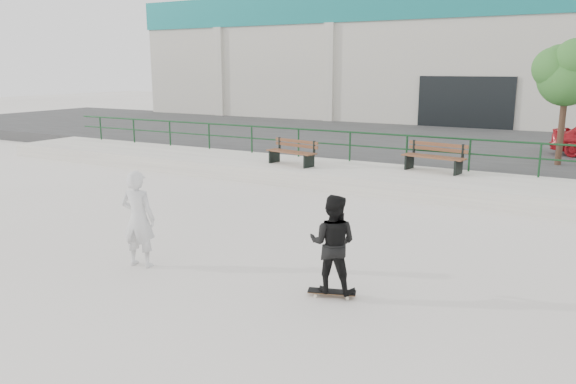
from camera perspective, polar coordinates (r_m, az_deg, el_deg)
The scene contains 11 objects.
ground at distance 10.15m, azimuth -13.13°, elevation -8.92°, with size 120.00×120.00×0.00m, color beige.
ledge at distance 17.97m, azimuth 7.55°, elevation 1.51°, with size 30.00×3.00×0.50m, color silver.
parking_strip at distance 25.96m, azimuth 14.58°, elevation 4.61°, with size 60.00×14.00×0.50m, color #353535.
railing at distance 19.01m, azimuth 9.10°, elevation 5.10°, with size 28.00×0.06×1.03m.
commercial_building at distance 39.45m, azimuth 20.33°, elevation 13.13°, with size 44.20×16.33×8.00m.
bench_left at distance 18.57m, azimuth 0.46°, elevation 4.05°, with size 1.88×0.89×0.84m.
bench_right at distance 17.94m, azimuth 14.65°, elevation 3.44°, with size 2.01×0.88×0.89m.
tree at distance 20.44m, azimuth 26.61°, elevation 10.92°, with size 2.28×2.03×4.05m.
skateboard at distance 9.33m, azimuth 4.47°, elevation -10.10°, with size 0.80×0.44×0.09m.
standing_skater at distance 9.04m, azimuth 4.56°, elevation -5.25°, with size 0.78×0.61×1.61m, color black.
seated_skater at distance 10.76m, azimuth -14.96°, elevation -2.67°, with size 0.67×0.44×1.83m, color silver.
Camera 1 is at (6.48, -6.91, 3.66)m, focal length 35.00 mm.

